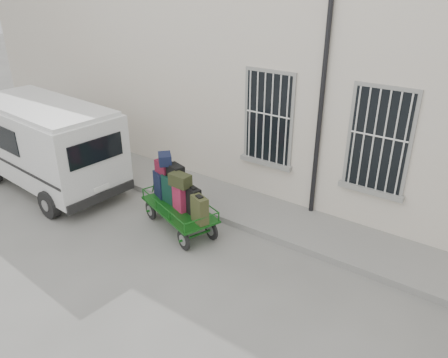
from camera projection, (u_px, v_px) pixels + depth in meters
name	position (u px, v px, depth m)	size (l,w,h in m)	color
ground	(208.00, 258.00, 9.21)	(80.00, 80.00, 0.00)	slate
building	(329.00, 72.00, 11.95)	(24.00, 5.15, 6.00)	beige
sidewalk	(263.00, 213.00, 10.78)	(24.00, 1.70, 0.15)	gray
luggage_cart	(177.00, 195.00, 10.02)	(2.46, 1.56, 1.71)	black
van	(46.00, 141.00, 11.76)	(4.88, 2.43, 2.39)	silver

